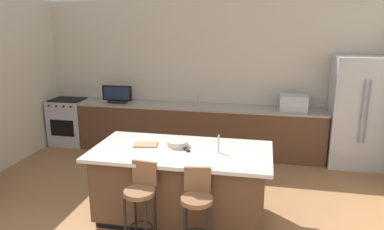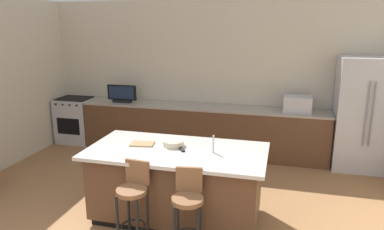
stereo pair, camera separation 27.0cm
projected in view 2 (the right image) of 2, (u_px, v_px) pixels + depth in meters
wall_back at (212, 77)px, 6.97m from camera, size 6.96×0.12×2.87m
counter_back at (202, 130)px, 6.88m from camera, size 4.67×0.62×0.92m
kitchen_island at (177, 183)px, 4.56m from camera, size 2.21×1.13×0.93m
refrigerator at (364, 114)px, 6.03m from camera, size 0.94×0.74×1.91m
range_oven at (76, 120)px, 7.53m from camera, size 0.71×0.63×0.94m
microwave at (297, 104)px, 6.31m from camera, size 0.48×0.36×0.28m
tv_monitor at (122, 94)px, 7.07m from camera, size 0.59×0.16×0.34m
sink_faucet_back at (203, 99)px, 6.83m from camera, size 0.02×0.02×0.24m
sink_faucet_island at (213, 144)px, 4.30m from camera, size 0.02×0.02×0.22m
bar_stool_left at (133, 197)px, 3.97m from camera, size 0.34×0.35×0.97m
bar_stool_right at (188, 205)px, 3.81m from camera, size 0.34×0.36×0.96m
fruit_bowl at (174, 143)px, 4.56m from camera, size 0.27×0.27×0.07m
tv_remote at (181, 149)px, 4.43m from camera, size 0.13×0.17×0.02m
cutting_board at (142, 144)px, 4.62m from camera, size 0.33×0.25×0.02m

